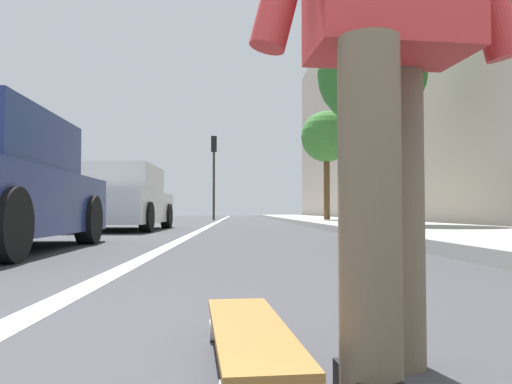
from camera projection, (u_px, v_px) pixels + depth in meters
ground_plane at (248, 232)px, 10.35m from camera, size 80.00×80.00×0.00m
lane_stripe_white at (217, 222)px, 20.30m from camera, size 52.00×0.16×0.01m
sidewalk_curb at (334, 221)px, 18.46m from camera, size 52.00×3.20×0.14m
building_facade at (371, 92)px, 22.77m from camera, size 40.00×1.20×11.79m
skateboard at (250, 333)px, 1.36m from camera, size 0.85×0.28×0.11m
skater_person at (387, 11)px, 1.26m from camera, size 0.48×0.72×1.64m
parked_car_mid at (119, 200)px, 11.46m from camera, size 4.17×2.05×1.47m
traffic_light at (214, 162)px, 25.33m from camera, size 0.33×0.28×4.28m
street_tree_mid at (371, 73)px, 11.74m from camera, size 2.57×2.57×5.01m
street_tree_far at (326, 138)px, 17.73m from camera, size 1.82×1.82×4.01m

